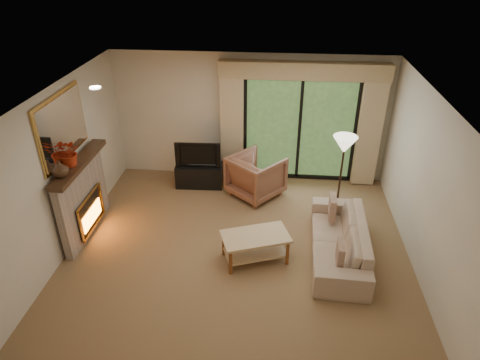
# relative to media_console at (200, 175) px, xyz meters

# --- Properties ---
(floor) EXTENTS (5.50, 5.50, 0.00)m
(floor) POSITION_rel_media_console_xyz_m (0.99, -1.95, -0.23)
(floor) COLOR brown
(floor) RESTS_ON ground
(ceiling) EXTENTS (5.50, 5.50, 0.00)m
(ceiling) POSITION_rel_media_console_xyz_m (0.99, -1.95, 2.37)
(ceiling) COLOR white
(ceiling) RESTS_ON ground
(wall_back) EXTENTS (5.00, 0.00, 5.00)m
(wall_back) POSITION_rel_media_console_xyz_m (0.99, 0.55, 1.07)
(wall_back) COLOR beige
(wall_back) RESTS_ON ground
(wall_front) EXTENTS (5.00, 0.00, 5.00)m
(wall_front) POSITION_rel_media_console_xyz_m (0.99, -4.45, 1.07)
(wall_front) COLOR beige
(wall_front) RESTS_ON ground
(wall_left) EXTENTS (0.00, 5.00, 5.00)m
(wall_left) POSITION_rel_media_console_xyz_m (-1.76, -1.95, 1.07)
(wall_left) COLOR beige
(wall_left) RESTS_ON ground
(wall_right) EXTENTS (0.00, 5.00, 5.00)m
(wall_right) POSITION_rel_media_console_xyz_m (3.74, -1.95, 1.07)
(wall_right) COLOR beige
(wall_right) RESTS_ON ground
(fireplace) EXTENTS (0.24, 1.70, 1.37)m
(fireplace) POSITION_rel_media_console_xyz_m (-1.64, -1.75, 0.45)
(fireplace) COLOR gray
(fireplace) RESTS_ON floor
(mirror) EXTENTS (0.07, 1.45, 1.02)m
(mirror) POSITION_rel_media_console_xyz_m (-1.73, -1.75, 1.72)
(mirror) COLOR gold
(mirror) RESTS_ON wall_left
(sliding_door) EXTENTS (2.26, 0.10, 2.16)m
(sliding_door) POSITION_rel_media_console_xyz_m (1.99, 0.50, 0.87)
(sliding_door) COLOR black
(sliding_door) RESTS_ON floor
(curtain_left) EXTENTS (0.45, 0.18, 2.35)m
(curtain_left) POSITION_rel_media_console_xyz_m (0.64, 0.39, 0.97)
(curtain_left) COLOR tan
(curtain_left) RESTS_ON floor
(curtain_right) EXTENTS (0.45, 0.18, 2.35)m
(curtain_right) POSITION_rel_media_console_xyz_m (3.34, 0.39, 0.97)
(curtain_right) COLOR tan
(curtain_right) RESTS_ON floor
(cornice) EXTENTS (3.20, 0.24, 0.32)m
(cornice) POSITION_rel_media_console_xyz_m (1.99, 0.41, 2.09)
(cornice) COLOR tan
(cornice) RESTS_ON wall_back
(media_console) EXTENTS (0.96, 0.46, 0.47)m
(media_console) POSITION_rel_media_console_xyz_m (0.00, 0.00, 0.00)
(media_console) COLOR black
(media_console) RESTS_ON floor
(tv) EXTENTS (0.91, 0.15, 0.52)m
(tv) POSITION_rel_media_console_xyz_m (-0.00, 0.00, 0.50)
(tv) COLOR black
(tv) RESTS_ON media_console
(armchair) EXTENTS (1.27, 1.28, 0.84)m
(armchair) POSITION_rel_media_console_xyz_m (1.17, -0.26, 0.18)
(armchair) COLOR brown
(armchair) RESTS_ON floor
(sofa) EXTENTS (0.91, 2.14, 0.62)m
(sofa) POSITION_rel_media_console_xyz_m (2.59, -2.01, 0.07)
(sofa) COLOR tan
(sofa) RESTS_ON floor
(pillow_near) EXTENTS (0.10, 0.35, 0.34)m
(pillow_near) POSITION_rel_media_console_xyz_m (2.52, -2.62, 0.28)
(pillow_near) COLOR brown
(pillow_near) RESTS_ON sofa
(pillow_far) EXTENTS (0.12, 0.39, 0.39)m
(pillow_far) POSITION_rel_media_console_xyz_m (2.52, -1.40, 0.29)
(pillow_far) COLOR brown
(pillow_far) RESTS_ON sofa
(coffee_table) EXTENTS (1.16, 0.88, 0.46)m
(coffee_table) POSITION_rel_media_console_xyz_m (1.28, -2.24, -0.00)
(coffee_table) COLOR tan
(coffee_table) RESTS_ON floor
(floor_lamp) EXTENTS (0.48, 0.48, 1.55)m
(floor_lamp) POSITION_rel_media_console_xyz_m (2.69, -0.81, 0.54)
(floor_lamp) COLOR beige
(floor_lamp) RESTS_ON floor
(vase) EXTENTS (0.28, 0.28, 0.26)m
(vase) POSITION_rel_media_console_xyz_m (-1.62, -2.26, 1.26)
(vase) COLOR #382316
(vase) RESTS_ON fireplace
(branches) EXTENTS (0.46, 0.41, 0.45)m
(branches) POSITION_rel_media_console_xyz_m (-1.62, -1.91, 1.36)
(branches) COLOR #A52911
(branches) RESTS_ON fireplace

